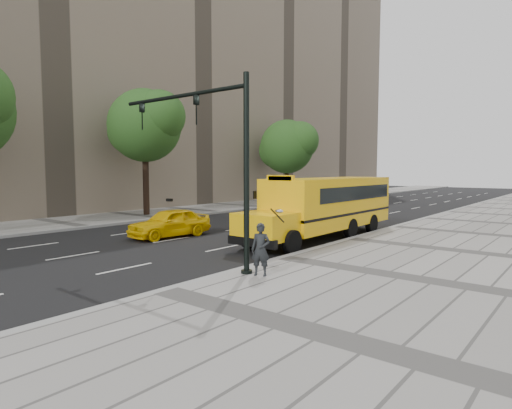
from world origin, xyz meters
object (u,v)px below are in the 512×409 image
Objects in this scene: taxi_near at (170,223)px; pedestrian at (261,249)px; tree_c at (288,146)px; taxi_far at (290,205)px; tree_b at (146,125)px; traffic_signal at (214,149)px; school_bus at (328,202)px.

taxi_near is 2.63× the size of pedestrian.
tree_c is 1.70× the size of taxi_far.
tree_b is at bearing -90.02° from tree_c.
taxi_near is at bearing 133.64° from pedestrian.
tree_b is 1.07× the size of tree_c.
tree_c is (0.01, 17.90, -0.76)m from tree_b.
pedestrian is (17.54, -8.91, -5.65)m from tree_b.
taxi_far is 17.95m from traffic_signal.
taxi_far is at bearing 98.33° from pedestrian.
taxi_near is 12.05m from taxi_far.
tree_c reaches higher than traffic_signal.
tree_c reaches higher than school_bus.
tree_c is at bearing 131.09° from taxi_far.
school_bus reaches higher than taxi_near.
taxi_near is at bearing -30.58° from tree_b.
taxi_near is at bearing -140.86° from school_bus.
school_bus is at bearing 94.45° from traffic_signal.
taxi_near is 9.64m from pedestrian.
taxi_far is (-0.85, 12.02, 0.10)m from taxi_near.
school_bus is 2.28× the size of taxi_far.
tree_c is 2.00× the size of taxi_near.
tree_b is 15.67m from school_bus.
school_bus is 8.09m from taxi_near.
taxi_near is at bearing 151.05° from traffic_signal.
traffic_signal reaches higher than taxi_near.
school_bus is 9.22m from traffic_signal.
traffic_signal is (7.77, -15.85, 3.26)m from taxi_far.
traffic_signal is at bearing -85.55° from school_bus.
school_bus is 7.07× the size of pedestrian.
school_bus is 1.81× the size of traffic_signal.
tree_c is 32.40m from pedestrian.
school_bus is (14.89, -17.96, -4.09)m from tree_c.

